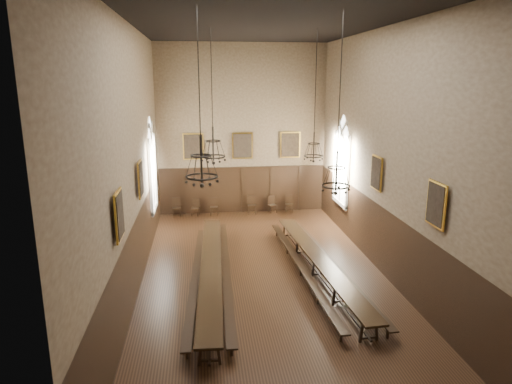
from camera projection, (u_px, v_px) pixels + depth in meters
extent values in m
cube|color=black|center=(265.00, 281.00, 16.67)|extent=(9.00, 18.00, 0.02)
cube|color=black|center=(267.00, 19.00, 14.50)|extent=(9.00, 18.00, 0.02)
cube|color=#78644A|center=(242.00, 130.00, 24.27)|extent=(9.00, 0.02, 9.00)
cube|color=#78644A|center=(350.00, 259.00, 6.91)|extent=(9.00, 0.02, 9.00)
cube|color=#78644A|center=(131.00, 162.00, 15.06)|extent=(0.02, 18.00, 9.00)
cube|color=#78644A|center=(392.00, 156.00, 16.12)|extent=(0.02, 18.00, 9.00)
cube|color=black|center=(211.00, 265.00, 16.08)|extent=(1.11, 10.41, 0.07)
cube|color=black|center=(319.00, 259.00, 16.80)|extent=(1.34, 9.77, 0.07)
cube|color=black|center=(196.00, 274.00, 16.20)|extent=(0.75, 9.64, 0.05)
cube|color=black|center=(226.00, 269.00, 16.62)|extent=(0.58, 10.33, 0.05)
cube|color=black|center=(301.00, 265.00, 16.98)|extent=(0.65, 9.74, 0.05)
cube|color=black|center=(334.00, 265.00, 17.01)|extent=(0.90, 9.49, 0.05)
cube|color=black|center=(177.00, 208.00, 24.31)|extent=(0.47, 0.47, 0.05)
cube|color=black|center=(177.00, 202.00, 24.43)|extent=(0.44, 0.08, 0.53)
cube|color=black|center=(196.00, 208.00, 24.51)|extent=(0.49, 0.49, 0.05)
cube|color=black|center=(195.00, 203.00, 24.62)|extent=(0.39, 0.15, 0.47)
cube|color=black|center=(214.00, 207.00, 24.58)|extent=(0.43, 0.43, 0.05)
cube|color=black|center=(214.00, 202.00, 24.69)|extent=(0.42, 0.06, 0.50)
cube|color=black|center=(252.00, 205.00, 24.83)|extent=(0.45, 0.45, 0.05)
cube|color=black|center=(252.00, 200.00, 24.95)|extent=(0.43, 0.06, 0.52)
cube|color=black|center=(272.00, 205.00, 25.02)|extent=(0.51, 0.51, 0.05)
cube|color=black|center=(272.00, 200.00, 25.13)|extent=(0.40, 0.15, 0.48)
cube|color=black|center=(289.00, 204.00, 25.12)|extent=(0.47, 0.47, 0.05)
cube|color=black|center=(289.00, 199.00, 25.23)|extent=(0.42, 0.10, 0.50)
cylinder|color=black|center=(212.00, 78.00, 17.03)|extent=(0.03, 0.03, 3.62)
torus|color=black|center=(213.00, 157.00, 17.75)|extent=(0.94, 0.94, 0.06)
torus|color=black|center=(213.00, 141.00, 17.60)|extent=(0.60, 0.60, 0.04)
cylinder|color=black|center=(213.00, 144.00, 17.63)|extent=(0.07, 0.07, 1.33)
cylinder|color=black|center=(316.00, 81.00, 17.26)|extent=(0.03, 0.03, 3.85)
torus|color=black|center=(313.00, 156.00, 17.95)|extent=(0.76, 0.76, 0.04)
torus|color=black|center=(314.00, 144.00, 17.83)|extent=(0.49, 0.49, 0.04)
cylinder|color=black|center=(314.00, 146.00, 17.85)|extent=(0.05, 0.05, 1.08)
cylinder|color=black|center=(199.00, 73.00, 12.05)|extent=(0.03, 0.03, 3.36)
torus|color=black|center=(202.00, 177.00, 12.73)|extent=(0.92, 0.92, 0.05)
torus|color=black|center=(201.00, 156.00, 12.59)|extent=(0.59, 0.59, 0.04)
cylinder|color=black|center=(201.00, 159.00, 12.61)|extent=(0.07, 0.07, 1.30)
cylinder|color=black|center=(340.00, 82.00, 12.67)|extent=(0.03, 0.03, 3.86)
torus|color=black|center=(336.00, 186.00, 13.39)|extent=(0.84, 0.84, 0.05)
torus|color=black|center=(337.00, 168.00, 13.26)|extent=(0.53, 0.53, 0.04)
cylinder|color=black|center=(337.00, 171.00, 13.28)|extent=(0.06, 0.06, 1.19)
cube|color=gold|center=(193.00, 147.00, 24.03)|extent=(1.10, 0.12, 1.40)
cube|color=black|center=(193.00, 147.00, 24.03)|extent=(0.98, 0.02, 1.28)
cube|color=gold|center=(242.00, 146.00, 24.34)|extent=(1.10, 0.12, 1.40)
cube|color=black|center=(242.00, 146.00, 24.34)|extent=(0.98, 0.02, 1.28)
cube|color=gold|center=(290.00, 145.00, 24.64)|extent=(1.10, 0.12, 1.40)
cube|color=black|center=(290.00, 145.00, 24.64)|extent=(0.98, 0.02, 1.28)
cube|color=gold|center=(140.00, 179.00, 16.23)|extent=(0.12, 1.00, 1.30)
cube|color=black|center=(140.00, 179.00, 16.23)|extent=(0.02, 0.88, 1.18)
cube|color=gold|center=(119.00, 215.00, 11.89)|extent=(0.12, 1.00, 1.30)
cube|color=black|center=(119.00, 215.00, 11.89)|extent=(0.02, 0.88, 1.18)
cube|color=gold|center=(377.00, 173.00, 17.26)|extent=(0.12, 1.00, 1.30)
cube|color=black|center=(377.00, 173.00, 17.26)|extent=(0.02, 0.88, 1.18)
cube|color=gold|center=(436.00, 204.00, 12.92)|extent=(0.12, 1.00, 1.30)
cube|color=black|center=(436.00, 204.00, 12.92)|extent=(0.02, 0.88, 1.18)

